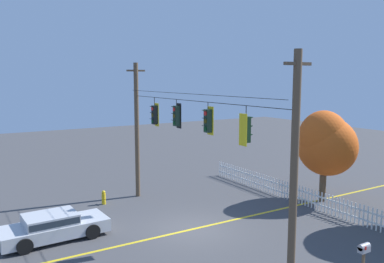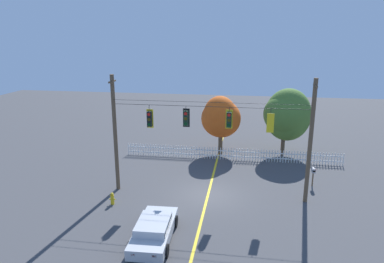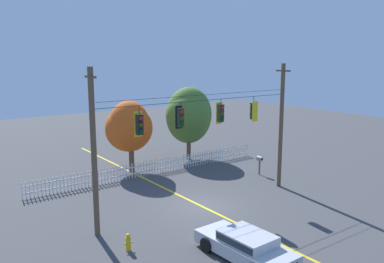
{
  "view_description": "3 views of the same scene",
  "coord_description": "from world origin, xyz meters",
  "px_view_note": "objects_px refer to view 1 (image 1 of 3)",
  "views": [
    {
      "loc": [
        15.03,
        -9.19,
        6.89
      ],
      "look_at": [
        -1.0,
        0.59,
        4.4
      ],
      "focal_mm": 37.32,
      "sensor_mm": 36.0,
      "label": 1
    },
    {
      "loc": [
        2.28,
        -21.47,
        10.23
      ],
      "look_at": [
        -1.14,
        0.43,
        4.17
      ],
      "focal_mm": 33.37,
      "sensor_mm": 36.0,
      "label": 2
    },
    {
      "loc": [
        -13.09,
        -17.04,
        8.26
      ],
      "look_at": [
        -0.47,
        0.33,
        4.25
      ],
      "focal_mm": 38.15,
      "sensor_mm": 36.0,
      "label": 3
    }
  ],
  "objects_px": {
    "traffic_signal_eastbound_side": "(177,116)",
    "parked_car": "(53,226)",
    "traffic_signal_northbound_primary": "(155,115)",
    "fire_hydrant": "(104,197)",
    "traffic_signal_southbound_primary": "(246,129)",
    "autumn_maple_near_fence": "(325,143)",
    "traffic_signal_northbound_secondary": "(208,121)",
    "roadside_mailbox": "(364,250)"
  },
  "relations": [
    {
      "from": "traffic_signal_northbound_secondary",
      "to": "autumn_maple_near_fence",
      "type": "height_order",
      "value": "traffic_signal_northbound_secondary"
    },
    {
      "from": "traffic_signal_northbound_primary",
      "to": "autumn_maple_near_fence",
      "type": "xyz_separation_m",
      "value": [
        3.9,
        8.7,
        -1.71
      ]
    },
    {
      "from": "traffic_signal_northbound_secondary",
      "to": "fire_hydrant",
      "type": "distance_m",
      "value": 8.74
    },
    {
      "from": "parked_car",
      "to": "fire_hydrant",
      "type": "distance_m",
      "value": 4.99
    },
    {
      "from": "traffic_signal_northbound_primary",
      "to": "traffic_signal_eastbound_side",
      "type": "relative_size",
      "value": 1.11
    },
    {
      "from": "parked_car",
      "to": "roadside_mailbox",
      "type": "xyz_separation_m",
      "value": [
        9.18,
        8.3,
        0.47
      ]
    },
    {
      "from": "traffic_signal_eastbound_side",
      "to": "autumn_maple_near_fence",
      "type": "distance_m",
      "value": 9.02
    },
    {
      "from": "fire_hydrant",
      "to": "traffic_signal_northbound_primary",
      "type": "bearing_deg",
      "value": 49.81
    },
    {
      "from": "traffic_signal_eastbound_side",
      "to": "parked_car",
      "type": "distance_m",
      "value": 7.34
    },
    {
      "from": "autumn_maple_near_fence",
      "to": "traffic_signal_northbound_secondary",
      "type": "bearing_deg",
      "value": -82.4
    },
    {
      "from": "fire_hydrant",
      "to": "traffic_signal_northbound_secondary",
      "type": "bearing_deg",
      "value": 17.96
    },
    {
      "from": "traffic_signal_northbound_primary",
      "to": "fire_hydrant",
      "type": "xyz_separation_m",
      "value": [
        -1.91,
        -2.26,
        -4.63
      ]
    },
    {
      "from": "autumn_maple_near_fence",
      "to": "roadside_mailbox",
      "type": "xyz_separation_m",
      "value": [
        6.95,
        -6.13,
        -2.23
      ]
    },
    {
      "from": "traffic_signal_eastbound_side",
      "to": "traffic_signal_northbound_secondary",
      "type": "height_order",
      "value": "same"
    },
    {
      "from": "traffic_signal_northbound_primary",
      "to": "roadside_mailbox",
      "type": "height_order",
      "value": "traffic_signal_northbound_primary"
    },
    {
      "from": "parked_car",
      "to": "traffic_signal_northbound_secondary",
      "type": "bearing_deg",
      "value": 59.41
    },
    {
      "from": "traffic_signal_northbound_primary",
      "to": "roadside_mailbox",
      "type": "xyz_separation_m",
      "value": [
        10.85,
        2.57,
        -3.94
      ]
    },
    {
      "from": "traffic_signal_southbound_primary",
      "to": "traffic_signal_eastbound_side",
      "type": "bearing_deg",
      "value": 179.79
    },
    {
      "from": "traffic_signal_northbound_secondary",
      "to": "fire_hydrant",
      "type": "relative_size",
      "value": 1.78
    },
    {
      "from": "autumn_maple_near_fence",
      "to": "parked_car",
      "type": "distance_m",
      "value": 14.85
    },
    {
      "from": "traffic_signal_northbound_primary",
      "to": "traffic_signal_northbound_secondary",
      "type": "xyz_separation_m",
      "value": [
        5.06,
        -0.0,
        0.14
      ]
    },
    {
      "from": "roadside_mailbox",
      "to": "fire_hydrant",
      "type": "bearing_deg",
      "value": -159.28
    },
    {
      "from": "parked_car",
      "to": "roadside_mailbox",
      "type": "relative_size",
      "value": 3.44
    },
    {
      "from": "fire_hydrant",
      "to": "autumn_maple_near_fence",
      "type": "bearing_deg",
      "value": 62.09
    },
    {
      "from": "traffic_signal_northbound_primary",
      "to": "parked_car",
      "type": "xyz_separation_m",
      "value": [
        1.67,
        -5.73,
        -4.4
      ]
    },
    {
      "from": "traffic_signal_eastbound_side",
      "to": "fire_hydrant",
      "type": "xyz_separation_m",
      "value": [
        -4.27,
        -2.26,
        -4.76
      ]
    },
    {
      "from": "traffic_signal_eastbound_side",
      "to": "parked_car",
      "type": "xyz_separation_m",
      "value": [
        -0.7,
        -5.73,
        -4.53
      ]
    },
    {
      "from": "parked_car",
      "to": "fire_hydrant",
      "type": "xyz_separation_m",
      "value": [
        -3.58,
        3.48,
        -0.22
      ]
    },
    {
      "from": "roadside_mailbox",
      "to": "traffic_signal_northbound_secondary",
      "type": "bearing_deg",
      "value": -156.1
    },
    {
      "from": "traffic_signal_eastbound_side",
      "to": "fire_hydrant",
      "type": "relative_size",
      "value": 1.78
    },
    {
      "from": "traffic_signal_northbound_primary",
      "to": "fire_hydrant",
      "type": "relative_size",
      "value": 1.97
    },
    {
      "from": "traffic_signal_northbound_secondary",
      "to": "traffic_signal_eastbound_side",
      "type": "bearing_deg",
      "value": -180.0
    },
    {
      "from": "traffic_signal_northbound_primary",
      "to": "traffic_signal_northbound_secondary",
      "type": "bearing_deg",
      "value": -0.0
    },
    {
      "from": "traffic_signal_eastbound_side",
      "to": "traffic_signal_southbound_primary",
      "type": "distance_m",
      "value": 5.19
    },
    {
      "from": "parked_car",
      "to": "fire_hydrant",
      "type": "height_order",
      "value": "parked_car"
    },
    {
      "from": "traffic_signal_southbound_primary",
      "to": "roadside_mailbox",
      "type": "xyz_separation_m",
      "value": [
        3.29,
        2.59,
        -3.98
      ]
    },
    {
      "from": "traffic_signal_northbound_primary",
      "to": "roadside_mailbox",
      "type": "bearing_deg",
      "value": 13.31
    },
    {
      "from": "traffic_signal_northbound_primary",
      "to": "traffic_signal_southbound_primary",
      "type": "relative_size",
      "value": 1.04
    },
    {
      "from": "traffic_signal_northbound_primary",
      "to": "parked_car",
      "type": "relative_size",
      "value": 0.34
    },
    {
      "from": "parked_car",
      "to": "roadside_mailbox",
      "type": "height_order",
      "value": "roadside_mailbox"
    },
    {
      "from": "autumn_maple_near_fence",
      "to": "fire_hydrant",
      "type": "height_order",
      "value": "autumn_maple_near_fence"
    },
    {
      "from": "autumn_maple_near_fence",
      "to": "roadside_mailbox",
      "type": "height_order",
      "value": "autumn_maple_near_fence"
    }
  ]
}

